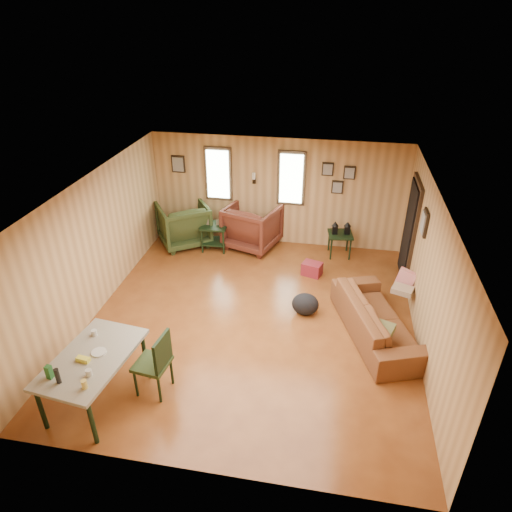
{
  "coord_description": "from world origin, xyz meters",
  "views": [
    {
      "loc": [
        1.21,
        -6.27,
        4.89
      ],
      "look_at": [
        0.0,
        0.4,
        1.05
      ],
      "focal_mm": 32.0,
      "sensor_mm": 36.0,
      "label": 1
    }
  ],
  "objects_px": {
    "recliner_brown": "(252,224)",
    "end_table": "(214,233)",
    "dining_table": "(91,361)",
    "sofa": "(378,313)",
    "side_table": "(341,232)",
    "recliner_green": "(183,222)"
  },
  "relations": [
    {
      "from": "sofa",
      "to": "side_table",
      "type": "height_order",
      "value": "sofa"
    },
    {
      "from": "recliner_green",
      "to": "end_table",
      "type": "height_order",
      "value": "recliner_green"
    },
    {
      "from": "end_table",
      "to": "dining_table",
      "type": "height_order",
      "value": "dining_table"
    },
    {
      "from": "recliner_brown",
      "to": "end_table",
      "type": "relative_size",
      "value": 1.5
    },
    {
      "from": "recliner_green",
      "to": "end_table",
      "type": "relative_size",
      "value": 1.47
    },
    {
      "from": "sofa",
      "to": "dining_table",
      "type": "distance_m",
      "value": 4.4
    },
    {
      "from": "sofa",
      "to": "recliner_green",
      "type": "height_order",
      "value": "recliner_green"
    },
    {
      "from": "sofa",
      "to": "dining_table",
      "type": "xyz_separation_m",
      "value": [
        -3.84,
        -2.13,
        0.26
      ]
    },
    {
      "from": "sofa",
      "to": "recliner_brown",
      "type": "bearing_deg",
      "value": 24.07
    },
    {
      "from": "sofa",
      "to": "dining_table",
      "type": "height_order",
      "value": "dining_table"
    },
    {
      "from": "sofa",
      "to": "recliner_green",
      "type": "distance_m",
      "value": 4.85
    },
    {
      "from": "sofa",
      "to": "end_table",
      "type": "xyz_separation_m",
      "value": [
        -3.38,
        2.42,
        -0.03
      ]
    },
    {
      "from": "recliner_brown",
      "to": "recliner_green",
      "type": "bearing_deg",
      "value": 23.38
    },
    {
      "from": "recliner_green",
      "to": "end_table",
      "type": "distance_m",
      "value": 0.77
    },
    {
      "from": "sofa",
      "to": "recliner_green",
      "type": "xyz_separation_m",
      "value": [
        -4.12,
        2.56,
        0.1
      ]
    },
    {
      "from": "side_table",
      "to": "dining_table",
      "type": "bearing_deg",
      "value": -123.82
    },
    {
      "from": "recliner_brown",
      "to": "end_table",
      "type": "height_order",
      "value": "recliner_brown"
    },
    {
      "from": "recliner_brown",
      "to": "end_table",
      "type": "xyz_separation_m",
      "value": [
        -0.8,
        -0.28,
        -0.14
      ]
    },
    {
      "from": "recliner_brown",
      "to": "dining_table",
      "type": "height_order",
      "value": "recliner_brown"
    },
    {
      "from": "end_table",
      "to": "side_table",
      "type": "relative_size",
      "value": 0.9
    },
    {
      "from": "end_table",
      "to": "dining_table",
      "type": "relative_size",
      "value": 0.46
    },
    {
      "from": "side_table",
      "to": "recliner_brown",
      "type": "bearing_deg",
      "value": 177.79
    }
  ]
}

